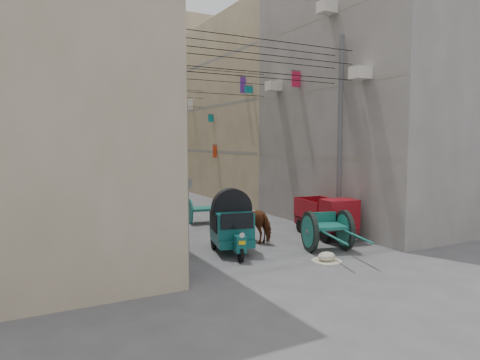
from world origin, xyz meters
TOP-DOWN VIEW (x-y plane):
  - ground at (0.00, 0.00)m, footprint 140.00×140.00m
  - building_row_left at (-8.00, 34.13)m, footprint 8.00×62.00m
  - building_row_right at (8.00, 34.13)m, footprint 8.00×62.00m
  - end_cap_building at (0.00, 66.00)m, footprint 22.00×10.00m
  - shutters_left at (-3.92, 10.38)m, footprint 0.18×14.40m
  - signboards at (-0.01, 21.66)m, footprint 8.22×40.52m
  - ac_units at (3.65, 7.67)m, footprint 0.70×6.55m
  - utility_poles at (0.00, 17.00)m, footprint 7.40×22.20m
  - overhead_cables at (0.00, 14.40)m, footprint 7.40×22.52m
  - auto_rickshaw at (-1.30, 5.86)m, footprint 1.77×2.52m
  - tonga_cart at (1.80, 4.49)m, footprint 2.01×3.35m
  - mini_truck at (3.15, 6.00)m, footprint 1.69×3.08m
  - second_cart at (-0.03, 11.34)m, footprint 1.52×1.39m
  - feed_sack at (0.91, 3.44)m, footprint 0.60×0.48m
  - horse at (0.33, 7.00)m, footprint 1.38×2.08m
  - distant_car_white at (-2.17, 25.76)m, footprint 2.50×3.87m
  - distant_car_grey at (2.80, 28.03)m, footprint 2.38×4.05m
  - distant_car_green at (-1.50, 34.05)m, footprint 2.53×4.54m

SIDE VIEW (x-z plane):
  - ground at x=0.00m, z-range 0.00..0.00m
  - feed_sack at x=0.91m, z-range 0.00..0.30m
  - distant_car_white at x=-2.17m, z-range 0.00..1.22m
  - distant_car_green at x=-1.50m, z-range 0.00..1.24m
  - second_cart at x=-0.03m, z-range 0.04..1.22m
  - distant_car_grey at x=2.80m, z-range 0.00..1.26m
  - tonga_cart at x=1.80m, z-range 0.03..1.45m
  - mini_truck at x=3.15m, z-range -0.03..1.62m
  - horse at x=0.33m, z-range 0.00..1.62m
  - auto_rickshaw at x=-1.30m, z-range 0.15..1.86m
  - shutters_left at x=-3.92m, z-range 0.06..2.93m
  - signboards at x=-0.01m, z-range 0.59..6.27m
  - utility_poles at x=0.00m, z-range 0.00..8.00m
  - building_row_left at x=-8.00m, z-range -0.54..13.46m
  - building_row_right at x=8.00m, z-range -0.54..13.46m
  - end_cap_building at x=0.00m, z-range 0.00..13.00m
  - overhead_cables at x=0.00m, z-range 6.20..7.33m
  - ac_units at x=3.65m, z-range 5.76..9.11m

